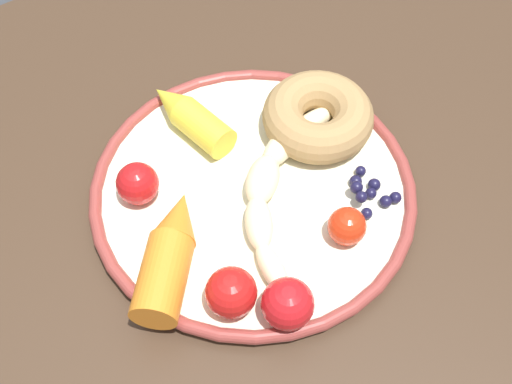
{
  "coord_description": "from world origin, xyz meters",
  "views": [
    {
      "loc": [
        0.21,
        0.28,
        1.25
      ],
      "look_at": [
        0.02,
        0.0,
        0.75
      ],
      "focal_mm": 45.29,
      "sensor_mm": 36.0,
      "label": 1
    }
  ],
  "objects_px": {
    "plate": "(256,194)",
    "tomato_extra": "(231,292)",
    "donut": "(318,116)",
    "tomato_far": "(347,226)",
    "banana": "(274,184)",
    "tomato_mid": "(138,183)",
    "carrot_orange": "(169,252)",
    "blueberry_pile": "(369,192)",
    "tomato_near": "(288,304)",
    "dining_table": "(265,239)",
    "carrot_yellow": "(189,116)"
  },
  "relations": [
    {
      "from": "carrot_orange",
      "to": "tomato_extra",
      "type": "xyz_separation_m",
      "value": [
        -0.02,
        0.06,
        0.0
      ]
    },
    {
      "from": "tomato_mid",
      "to": "banana",
      "type": "bearing_deg",
      "value": 147.62
    },
    {
      "from": "tomato_near",
      "to": "plate",
      "type": "bearing_deg",
      "value": -112.96
    },
    {
      "from": "plate",
      "to": "tomato_extra",
      "type": "relative_size",
      "value": 7.12
    },
    {
      "from": "carrot_orange",
      "to": "carrot_yellow",
      "type": "relative_size",
      "value": 1.11
    },
    {
      "from": "tomato_extra",
      "to": "tomato_far",
      "type": "bearing_deg",
      "value": 178.78
    },
    {
      "from": "carrot_yellow",
      "to": "tomato_far",
      "type": "distance_m",
      "value": 0.19
    },
    {
      "from": "carrot_orange",
      "to": "carrot_yellow",
      "type": "height_order",
      "value": "carrot_orange"
    },
    {
      "from": "carrot_yellow",
      "to": "tomato_extra",
      "type": "relative_size",
      "value": 2.46
    },
    {
      "from": "tomato_extra",
      "to": "tomato_near",
      "type": "bearing_deg",
      "value": 132.87
    },
    {
      "from": "donut",
      "to": "tomato_mid",
      "type": "relative_size",
      "value": 2.77
    },
    {
      "from": "dining_table",
      "to": "donut",
      "type": "height_order",
      "value": "donut"
    },
    {
      "from": "tomato_mid",
      "to": "tomato_extra",
      "type": "distance_m",
      "value": 0.14
    },
    {
      "from": "carrot_yellow",
      "to": "blueberry_pile",
      "type": "relative_size",
      "value": 2.03
    },
    {
      "from": "tomato_mid",
      "to": "tomato_extra",
      "type": "height_order",
      "value": "tomato_extra"
    },
    {
      "from": "carrot_orange",
      "to": "carrot_yellow",
      "type": "bearing_deg",
      "value": -127.45
    },
    {
      "from": "plate",
      "to": "tomato_near",
      "type": "xyz_separation_m",
      "value": [
        0.05,
        0.12,
        0.02
      ]
    },
    {
      "from": "tomato_mid",
      "to": "carrot_orange",
      "type": "bearing_deg",
      "value": 81.0
    },
    {
      "from": "dining_table",
      "to": "carrot_yellow",
      "type": "bearing_deg",
      "value": -75.89
    },
    {
      "from": "tomato_far",
      "to": "tomato_extra",
      "type": "bearing_deg",
      "value": -1.22
    },
    {
      "from": "carrot_yellow",
      "to": "donut",
      "type": "height_order",
      "value": "donut"
    },
    {
      "from": "donut",
      "to": "tomato_far",
      "type": "distance_m",
      "value": 0.12
    },
    {
      "from": "donut",
      "to": "blueberry_pile",
      "type": "distance_m",
      "value": 0.09
    },
    {
      "from": "tomato_extra",
      "to": "banana",
      "type": "bearing_deg",
      "value": -142.49
    },
    {
      "from": "blueberry_pile",
      "to": "tomato_mid",
      "type": "bearing_deg",
      "value": -34.71
    },
    {
      "from": "tomato_extra",
      "to": "carrot_yellow",
      "type": "bearing_deg",
      "value": -111.24
    },
    {
      "from": "carrot_yellow",
      "to": "tomato_far",
      "type": "xyz_separation_m",
      "value": [
        -0.05,
        0.19,
        0.0
      ]
    },
    {
      "from": "dining_table",
      "to": "carrot_orange",
      "type": "distance_m",
      "value": 0.18
    },
    {
      "from": "tomato_mid",
      "to": "donut",
      "type": "bearing_deg",
      "value": 170.91
    },
    {
      "from": "blueberry_pile",
      "to": "tomato_mid",
      "type": "distance_m",
      "value": 0.21
    },
    {
      "from": "dining_table",
      "to": "plate",
      "type": "height_order",
      "value": "plate"
    },
    {
      "from": "plate",
      "to": "tomato_mid",
      "type": "xyz_separation_m",
      "value": [
        0.09,
        -0.06,
        0.02
      ]
    },
    {
      "from": "carrot_orange",
      "to": "donut",
      "type": "height_order",
      "value": "same"
    },
    {
      "from": "donut",
      "to": "tomato_extra",
      "type": "relative_size",
      "value": 2.54
    },
    {
      "from": "banana",
      "to": "blueberry_pile",
      "type": "distance_m",
      "value": 0.09
    },
    {
      "from": "dining_table",
      "to": "donut",
      "type": "relative_size",
      "value": 9.91
    },
    {
      "from": "carrot_yellow",
      "to": "blueberry_pile",
      "type": "distance_m",
      "value": 0.19
    },
    {
      "from": "donut",
      "to": "blueberry_pile",
      "type": "xyz_separation_m",
      "value": [
        0.01,
        0.09,
        -0.01
      ]
    },
    {
      "from": "carrot_orange",
      "to": "blueberry_pile",
      "type": "bearing_deg",
      "value": 167.18
    },
    {
      "from": "plate",
      "to": "donut",
      "type": "height_order",
      "value": "donut"
    },
    {
      "from": "tomato_near",
      "to": "tomato_mid",
      "type": "relative_size",
      "value": 1.11
    },
    {
      "from": "blueberry_pile",
      "to": "tomato_near",
      "type": "distance_m",
      "value": 0.14
    },
    {
      "from": "carrot_orange",
      "to": "donut",
      "type": "distance_m",
      "value": 0.2
    },
    {
      "from": "dining_table",
      "to": "tomato_extra",
      "type": "relative_size",
      "value": 25.18
    },
    {
      "from": "plate",
      "to": "banana",
      "type": "distance_m",
      "value": 0.02
    },
    {
      "from": "dining_table",
      "to": "banana",
      "type": "distance_m",
      "value": 0.12
    },
    {
      "from": "banana",
      "to": "donut",
      "type": "relative_size",
      "value": 1.55
    },
    {
      "from": "dining_table",
      "to": "donut",
      "type": "distance_m",
      "value": 0.15
    },
    {
      "from": "tomato_near",
      "to": "banana",
      "type": "bearing_deg",
      "value": -120.63
    },
    {
      "from": "plate",
      "to": "carrot_yellow",
      "type": "distance_m",
      "value": 0.1
    }
  ]
}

